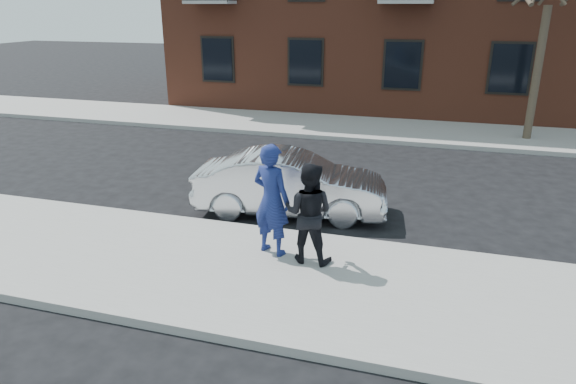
% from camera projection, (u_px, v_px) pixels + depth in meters
% --- Properties ---
extents(ground, '(100.00, 100.00, 0.00)m').
position_uv_depth(ground, '(322.00, 283.00, 8.53)').
color(ground, black).
rests_on(ground, ground).
extents(near_sidewalk, '(50.00, 3.50, 0.15)m').
position_uv_depth(near_sidewalk, '(319.00, 286.00, 8.28)').
color(near_sidewalk, gray).
rests_on(near_sidewalk, ground).
extents(near_curb, '(50.00, 0.10, 0.15)m').
position_uv_depth(near_curb, '(340.00, 240.00, 9.90)').
color(near_curb, '#999691').
rests_on(near_curb, ground).
extents(far_sidewalk, '(50.00, 3.50, 0.15)m').
position_uv_depth(far_sidewalk, '(391.00, 130.00, 18.64)').
color(far_sidewalk, gray).
rests_on(far_sidewalk, ground).
extents(far_curb, '(50.00, 0.10, 0.15)m').
position_uv_depth(far_curb, '(386.00, 142.00, 17.02)').
color(far_curb, '#999691').
rests_on(far_curb, ground).
extents(silver_sedan, '(4.31, 1.99, 1.37)m').
position_uv_depth(silver_sedan, '(291.00, 184.00, 11.16)').
color(silver_sedan, silver).
rests_on(silver_sedan, ground).
extents(man_hoodie, '(0.85, 0.69, 2.01)m').
position_uv_depth(man_hoodie, '(271.00, 200.00, 8.93)').
color(man_hoodie, navy).
rests_on(man_hoodie, near_sidewalk).
extents(man_peacoat, '(0.88, 0.70, 1.76)m').
position_uv_depth(man_peacoat, '(309.00, 213.00, 8.68)').
color(man_peacoat, black).
rests_on(man_peacoat, near_sidewalk).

